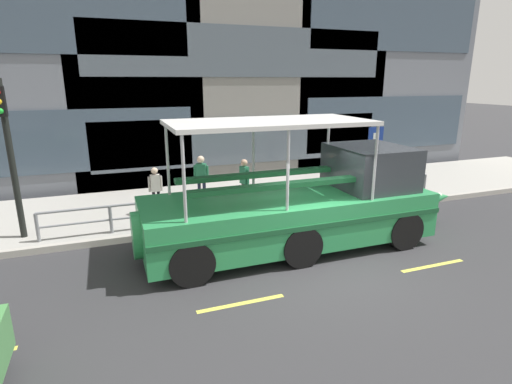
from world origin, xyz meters
TOP-DOWN VIEW (x-y plane):
  - ground_plane at (0.00, 0.00)m, footprint 120.00×120.00m
  - sidewalk at (0.00, 5.60)m, footprint 32.00×4.80m
  - curb_edge at (0.00, 3.11)m, footprint 32.00×0.18m
  - lane_centreline at (-0.00, -0.97)m, footprint 25.80×0.12m
  - curb_guardrail at (-0.20, 3.45)m, footprint 12.70×0.09m
  - traffic_light_pole at (-6.94, 3.93)m, footprint 0.24×0.46m
  - parking_sign at (4.20, 4.00)m, footprint 0.60×0.12m
  - duck_tour_boat at (0.18, 1.27)m, footprint 9.28×2.61m
  - pedestrian_near_bow at (3.45, 4.92)m, footprint 0.22×0.45m
  - pedestrian_mid_left at (-0.49, 4.44)m, footprint 0.26×0.44m
  - pedestrian_mid_right at (-1.82, 4.90)m, footprint 0.45×0.32m
  - pedestrian_near_stern at (-3.32, 4.68)m, footprint 0.43×0.20m

SIDE VIEW (x-z plane):
  - ground_plane at x=0.00m, z-range 0.00..0.00m
  - lane_centreline at x=0.00m, z-range 0.00..0.01m
  - sidewalk at x=0.00m, z-range 0.00..0.18m
  - curb_edge at x=0.00m, z-range 0.00..0.18m
  - curb_guardrail at x=-0.20m, z-range 0.32..1.13m
  - pedestrian_near_stern at x=-3.32m, z-range 0.33..1.83m
  - duck_tour_boat at x=0.18m, z-range -0.58..2.76m
  - pedestrian_near_bow at x=3.45m, z-range 0.34..1.90m
  - pedestrian_mid_left at x=-0.49m, z-range 0.35..1.95m
  - pedestrian_mid_right at x=-1.82m, z-range 0.36..2.08m
  - parking_sign at x=4.20m, z-range 0.63..3.14m
  - traffic_light_pole at x=-6.94m, z-range 0.62..4.75m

